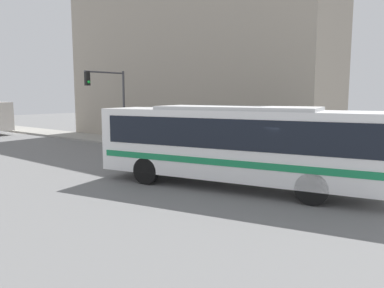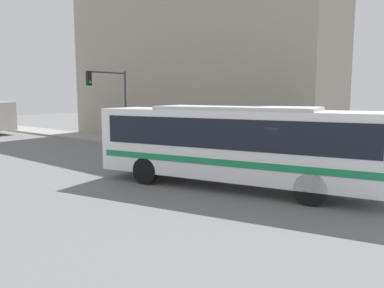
% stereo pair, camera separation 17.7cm
% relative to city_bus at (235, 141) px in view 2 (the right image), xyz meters
% --- Properties ---
extents(ground_plane, '(120.00, 120.00, 0.00)m').
position_rel_city_bus_xyz_m(ground_plane, '(0.32, -0.92, -1.83)').
color(ground_plane, slate).
extents(sidewalk, '(3.04, 70.00, 0.16)m').
position_rel_city_bus_xyz_m(sidewalk, '(6.35, 19.08, -1.75)').
color(sidewalk, gray).
rests_on(sidewalk, ground_plane).
extents(building_facade, '(6.00, 22.39, 12.51)m').
position_rel_city_bus_xyz_m(building_facade, '(10.87, 11.28, 4.42)').
color(building_facade, '#9E9384').
rests_on(building_facade, ground_plane).
extents(city_bus, '(4.74, 11.28, 3.14)m').
position_rel_city_bus_xyz_m(city_bus, '(0.00, 0.00, 0.00)').
color(city_bus, white).
rests_on(city_bus, ground_plane).
extents(fire_hydrant, '(0.26, 0.35, 0.76)m').
position_rel_city_bus_xyz_m(fire_hydrant, '(5.42, 4.45, -1.29)').
color(fire_hydrant, red).
rests_on(fire_hydrant, sidewalk).
extents(traffic_light_pole, '(3.28, 0.35, 5.06)m').
position_rel_city_bus_xyz_m(traffic_light_pole, '(4.43, 12.98, 1.82)').
color(traffic_light_pole, '#47474C').
rests_on(traffic_light_pole, sidewalk).
extents(parking_meter, '(0.14, 0.14, 1.36)m').
position_rel_city_bus_xyz_m(parking_meter, '(5.42, 9.50, -0.75)').
color(parking_meter, '#47474C').
rests_on(parking_meter, sidewalk).
extents(pedestrian_near_corner, '(0.34, 0.34, 1.73)m').
position_rel_city_bus_xyz_m(pedestrian_near_corner, '(6.71, 2.15, -0.79)').
color(pedestrian_near_corner, '#23283D').
rests_on(pedestrian_near_corner, sidewalk).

